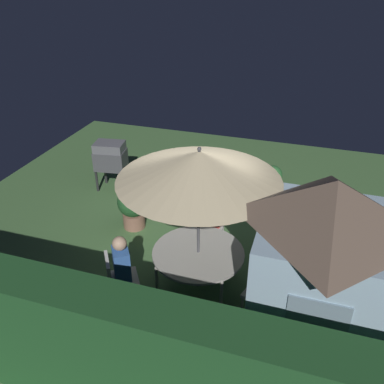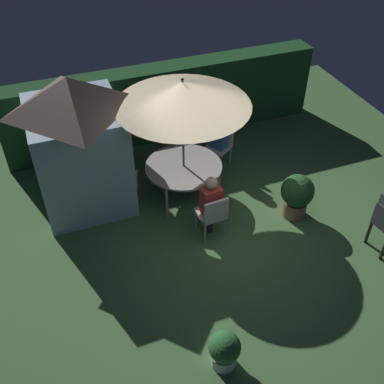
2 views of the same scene
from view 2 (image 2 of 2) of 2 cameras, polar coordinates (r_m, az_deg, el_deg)
ground_plane at (r=8.57m, az=3.89°, el=-4.86°), size 11.00×11.00×0.00m
hedge_backdrop at (r=10.68m, az=-3.51°, el=11.08°), size 7.19×0.57×1.72m
garden_shed at (r=8.70m, az=-13.95°, el=6.07°), size 1.74×1.88×2.62m
patio_table at (r=8.91m, az=-1.04°, el=3.07°), size 1.49×1.49×0.72m
patio_umbrella at (r=8.04m, az=-1.18°, el=12.13°), size 2.43×2.43×2.56m
chair_near_shed at (r=8.14m, az=2.60°, el=-2.66°), size 0.50×0.50×0.90m
chair_far_side at (r=9.88m, az=3.53°, el=6.10°), size 0.64×0.64×0.90m
chair_toward_hedge at (r=9.06m, az=-8.85°, el=2.00°), size 0.58×0.58×0.90m
potted_plant_by_shed at (r=6.66m, az=4.05°, el=-18.96°), size 0.45×0.45×0.65m
potted_plant_by_grill at (r=8.77m, az=12.89°, el=-0.30°), size 0.62×0.62×0.90m
person_in_red at (r=8.02m, az=2.38°, el=-0.91°), size 0.36×0.27×1.26m
person_in_blue at (r=9.68m, az=3.32°, el=7.16°), size 0.39×0.42×1.26m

